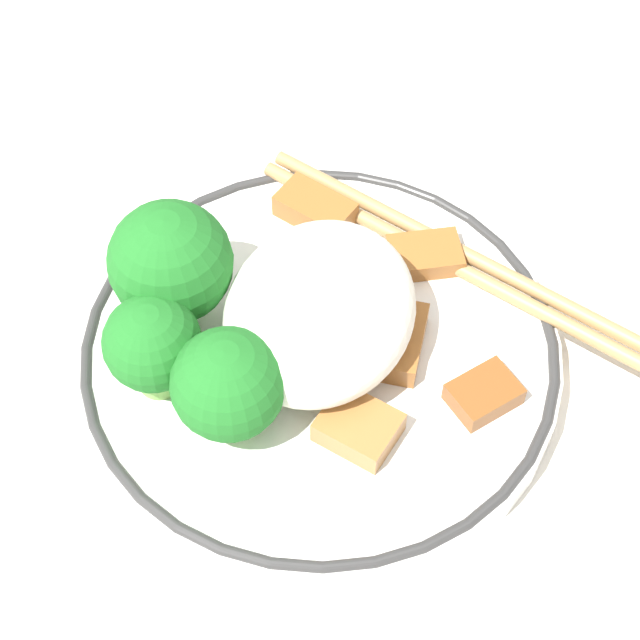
{
  "coord_description": "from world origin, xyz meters",
  "views": [
    {
      "loc": [
        0.24,
        0.1,
        0.41
      ],
      "look_at": [
        0.0,
        0.0,
        0.04
      ],
      "focal_mm": 60.0,
      "sensor_mm": 36.0,
      "label": 1
    }
  ],
  "objects_px": {
    "broccoli_back_left": "(171,263)",
    "broccoli_back_center": "(153,345)",
    "chopsticks": "(475,268)",
    "broccoli_back_right": "(228,385)",
    "plate": "(320,354)"
  },
  "relations": [
    {
      "from": "broccoli_back_right",
      "to": "broccoli_back_left",
      "type": "bearing_deg",
      "value": -132.5
    },
    {
      "from": "broccoli_back_left",
      "to": "broccoli_back_center",
      "type": "bearing_deg",
      "value": 13.04
    },
    {
      "from": "chopsticks",
      "to": "plate",
      "type": "bearing_deg",
      "value": -38.02
    },
    {
      "from": "broccoli_back_right",
      "to": "chopsticks",
      "type": "distance_m",
      "value": 0.14
    },
    {
      "from": "plate",
      "to": "broccoli_back_center",
      "type": "xyz_separation_m",
      "value": [
        0.04,
        -0.06,
        0.03
      ]
    },
    {
      "from": "plate",
      "to": "broccoli_back_left",
      "type": "xyz_separation_m",
      "value": [
        0.01,
        -0.06,
        0.04
      ]
    },
    {
      "from": "broccoli_back_center",
      "to": "chopsticks",
      "type": "bearing_deg",
      "value": 134.97
    },
    {
      "from": "broccoli_back_left",
      "to": "chopsticks",
      "type": "distance_m",
      "value": 0.14
    },
    {
      "from": "plate",
      "to": "broccoli_back_left",
      "type": "bearing_deg",
      "value": -83.45
    },
    {
      "from": "broccoli_back_left",
      "to": "broccoli_back_right",
      "type": "distance_m",
      "value": 0.06
    },
    {
      "from": "broccoli_back_center",
      "to": "chopsticks",
      "type": "distance_m",
      "value": 0.15
    },
    {
      "from": "broccoli_back_center",
      "to": "broccoli_back_right",
      "type": "bearing_deg",
      "value": 80.48
    },
    {
      "from": "broccoli_back_right",
      "to": "chopsticks",
      "type": "height_order",
      "value": "broccoli_back_right"
    },
    {
      "from": "broccoli_back_left",
      "to": "broccoli_back_center",
      "type": "distance_m",
      "value": 0.04
    },
    {
      "from": "broccoli_back_left",
      "to": "chopsticks",
      "type": "xyz_separation_m",
      "value": [
        -0.07,
        0.12,
        -0.03
      ]
    }
  ]
}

